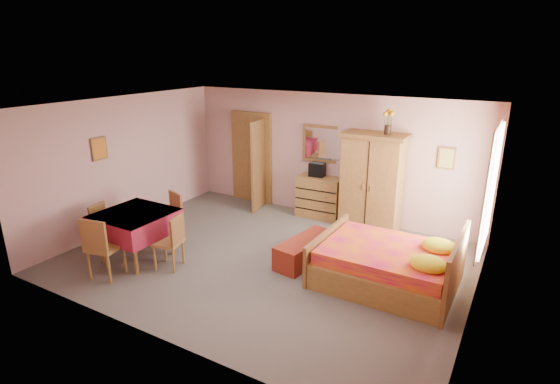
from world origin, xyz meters
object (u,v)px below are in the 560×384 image
Objects in this scene: chair_west at (107,228)px; floor_lamp at (345,180)px; chest_of_drawers at (319,197)px; chair_north at (167,219)px; dining_table at (137,236)px; chair_south at (105,246)px; chair_east at (168,242)px; bench at (305,250)px; stereo at (317,170)px; wall_mirror at (325,144)px; wardrobe at (372,183)px; bed at (387,254)px; sunflower_vase at (388,122)px.

floor_lamp is at bearing 128.11° from chair_west.
chair_north is at bearing -128.01° from chest_of_drawers.
chair_south reaches higher than dining_table.
chest_of_drawers is 1.04× the size of chair_east.
chest_of_drawers is 0.53× the size of floor_lamp.
floor_lamp is 1.89× the size of chair_north.
dining_table is 1.26× the size of chair_east.
chair_north is (-2.55, -0.58, 0.26)m from bench.
stereo is at bearing -105.59° from chair_north.
wall_mirror reaches higher than floor_lamp.
chair_east is (-2.33, -3.19, -0.52)m from wardrobe.
bed is 1.68× the size of bench.
chest_of_drawers reaches higher than bench.
chest_of_drawers is 0.92× the size of chair_south.
wardrobe reaches higher than chair_north.
chest_of_drawers is 0.76× the size of bench.
bed is 1.42m from bench.
chair_south is (-2.97, -3.90, -0.46)m from wardrobe.
chair_east is (-1.09, -3.33, -0.58)m from stereo.
sunflower_vase reaches higher than floor_lamp.
bed is 2.28× the size of chair_east.
sunflower_vase is at bearing 44.84° from dining_table.
chair_east is (0.69, 0.04, 0.03)m from dining_table.
wall_mirror is 0.52× the size of wardrobe.
bed is at bearing 96.87° from chair_west.
wardrobe is 0.94× the size of bed.
chair_east is at bearing 36.67° from chair_south.
wardrobe is (1.24, -0.14, -0.06)m from stereo.
sunflower_vase is 0.50× the size of chair_north.
chair_south reaches higher than chest_of_drawers.
floor_lamp is 1.95× the size of chair_east.
chair_west is at bearing -129.75° from chest_of_drawers.
floor_lamp is 2.10× the size of chair_west.
sunflower_vase is 0.52× the size of chair_east.
chest_of_drawers is 3.20m from chair_north.
bed is (2.08, -2.24, -1.07)m from wall_mirror.
chair_south is at bearing 110.95° from chair_north.
bed is (1.52, -2.06, -0.41)m from floor_lamp.
wall_mirror is 0.48× the size of bed.
chair_south is (-3.89, -1.99, 0.03)m from bed.
dining_table is (-1.86, -3.56, -1.13)m from wall_mirror.
bed reaches higher than chair_east.
floor_lamp is at bearing 93.67° from bench.
bed is 2.45× the size of chair_west.
bed is 1.81× the size of dining_table.
wall_mirror is 1.19× the size of chair_west.
bed is at bearing -0.47° from bench.
stereo is 3.02m from bed.
chest_of_drawers is 4.24m from chair_west.
chair_west reaches higher than bench.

